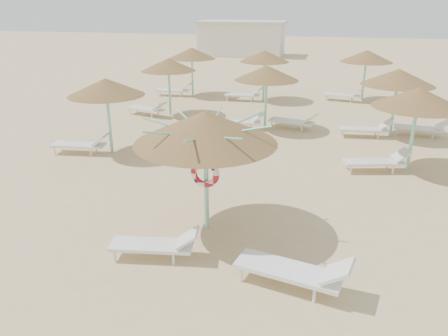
# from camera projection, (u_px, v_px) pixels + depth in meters

# --- Properties ---
(ground) EXTENTS (120.00, 120.00, 0.00)m
(ground) POSITION_uv_depth(u_px,v_px,m) (197.00, 235.00, 10.33)
(ground) COLOR tan
(ground) RESTS_ON ground
(main_palapa) EXTENTS (3.26, 3.26, 2.92)m
(main_palapa) POSITION_uv_depth(u_px,v_px,m) (205.00, 128.00, 9.73)
(main_palapa) COLOR #7DD9BD
(main_palapa) RESTS_ON ground
(lounger_main_a) EXTENTS (1.97, 0.86, 0.69)m
(lounger_main_a) POSITION_uv_depth(u_px,v_px,m) (157.00, 244.00, 9.33)
(lounger_main_a) COLOR white
(lounger_main_a) RESTS_ON ground
(lounger_main_b) EXTENTS (2.31, 1.12, 0.81)m
(lounger_main_b) POSITION_uv_depth(u_px,v_px,m) (296.00, 271.00, 8.32)
(lounger_main_b) COLOR white
(lounger_main_b) RESTS_ON ground
(palapa_field) EXTENTS (18.75, 13.92, 2.71)m
(palapa_field) POSITION_uv_depth(u_px,v_px,m) (292.00, 72.00, 18.68)
(palapa_field) COLOR #7DD9BD
(palapa_field) RESTS_ON ground
(service_hut) EXTENTS (8.40, 4.40, 3.25)m
(service_hut) POSITION_uv_depth(u_px,v_px,m) (242.00, 38.00, 42.77)
(service_hut) COLOR silver
(service_hut) RESTS_ON ground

